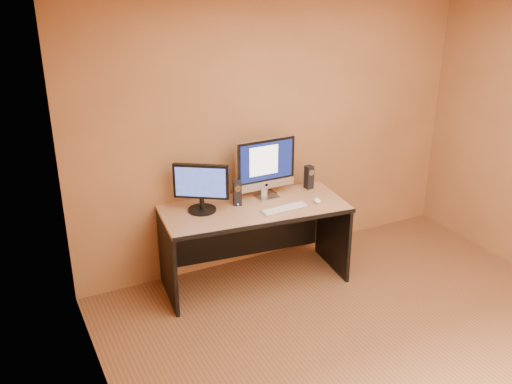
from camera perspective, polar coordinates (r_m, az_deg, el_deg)
floor at (r=4.57m, az=14.30°, el=-16.55°), size 4.00×4.00×0.00m
walls at (r=3.90m, az=16.10°, el=-1.50°), size 4.00×4.00×2.60m
ceiling at (r=3.60m, az=18.42°, el=17.78°), size 4.00×4.00×0.00m
desk at (r=5.25m, az=-0.17°, el=-5.30°), size 1.72×0.90×0.76m
imac at (r=5.19m, az=1.11°, el=2.39°), size 0.59×0.22×0.57m
second_monitor at (r=4.94m, az=-5.49°, el=0.40°), size 0.55×0.48×0.43m
speaker_left at (r=5.09m, az=-1.88°, el=-0.10°), size 0.09×0.09×0.23m
speaker_right at (r=5.47m, az=5.32°, el=1.49°), size 0.07×0.08×0.23m
keyboard at (r=5.03m, az=2.92°, el=-1.65°), size 0.45×0.14×0.02m
mouse at (r=5.20m, az=6.13°, el=-0.85°), size 0.09×0.12×0.04m
cable_a at (r=5.45m, az=1.43°, el=0.25°), size 0.03×0.23×0.01m
cable_b at (r=5.45m, az=0.86°, el=0.28°), size 0.08×0.18×0.01m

